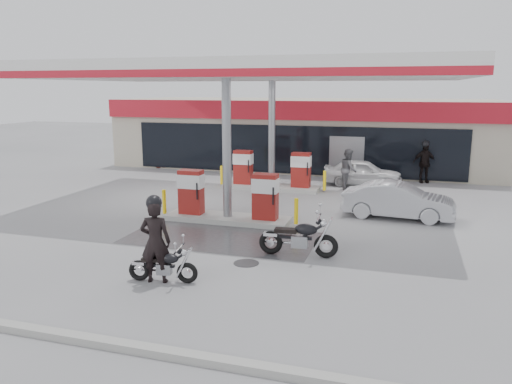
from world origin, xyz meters
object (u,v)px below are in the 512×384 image
pump_island_far (272,174)px  parked_car_left (148,157)px  pump_island_near (228,202)px  parked_motorcycle (300,239)px  biker_main (156,242)px  biker_walking (424,163)px  hatchback_silver (398,201)px  main_motorcycle (164,266)px  sedan_white (362,172)px  attendant (348,169)px

pump_island_far → parked_car_left: bearing=152.4°
pump_island_near → parked_motorcycle: (3.25, -2.99, -0.20)m
parked_car_left → biker_main: bearing=-145.7°
parked_motorcycle → parked_car_left: 18.50m
biker_walking → hatchback_silver: bearing=-116.4°
biker_main → parked_car_left: (-9.42, 16.64, -0.50)m
main_motorcycle → parked_motorcycle: parked_motorcycle is taller
parked_motorcycle → biker_walking: size_ratio=1.13×
pump_island_near → main_motorcycle: size_ratio=2.93×
pump_island_near → pump_island_far: 6.00m
biker_main → parked_motorcycle: size_ratio=0.90×
sedan_white → attendant: size_ratio=1.96×
sedan_white → parked_car_left: bearing=76.0°
sedan_white → pump_island_near: bearing=151.1°
hatchback_silver → sedan_white: bearing=21.6°
biker_main → attendant: 13.26m
biker_main → sedan_white: biker_main is taller
biker_main → parked_car_left: 19.13m
attendant → parked_car_left: attendant is taller
sedan_white → parked_car_left: size_ratio=1.03×
sedan_white → biker_main: bearing=162.4°
biker_main → parked_car_left: bearing=-72.4°
pump_island_far → attendant: bearing=16.2°
biker_main → sedan_white: size_ratio=0.55×
pump_island_near → biker_walking: bearing=54.9°
biker_walking → biker_main: bearing=-131.2°
pump_island_far → parked_motorcycle: (3.25, -8.99, -0.20)m
pump_island_near → parked_car_left: pump_island_near is taller
pump_island_far → parked_car_left: (-9.12, 4.76, -0.18)m
hatchback_silver → attendant: bearing=31.0°
main_motorcycle → biker_walking: (6.40, 15.65, 0.60)m
pump_island_far → pump_island_near: bearing=-90.0°
main_motorcycle → parked_motorcycle: bearing=37.2°
pump_island_far → main_motorcycle: pump_island_far is taller
attendant → parked_car_left: size_ratio=0.53×
sedan_white → attendant: 1.36m
parked_motorcycle → attendant: bearing=85.1°
pump_island_near → main_motorcycle: (0.49, -5.85, -0.31)m
pump_island_far → biker_main: size_ratio=2.51×
biker_walking → pump_island_near: bearing=-143.5°
hatchback_silver → parked_car_left: size_ratio=1.10×
parked_motorcycle → sedan_white: bearing=82.4°
sedan_white → biker_walking: bearing=-63.9°
pump_island_near → hatchback_silver: size_ratio=1.29×
pump_island_far → parked_motorcycle: size_ratio=2.27×
sedan_white → hatchback_silver: hatchback_silver is taller
hatchback_silver → parked_car_left: 17.21m
pump_island_near → attendant: bearing=63.8°
main_motorcycle → parked_car_left: bearing=111.3°
pump_island_near → sedan_white: size_ratio=1.37×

